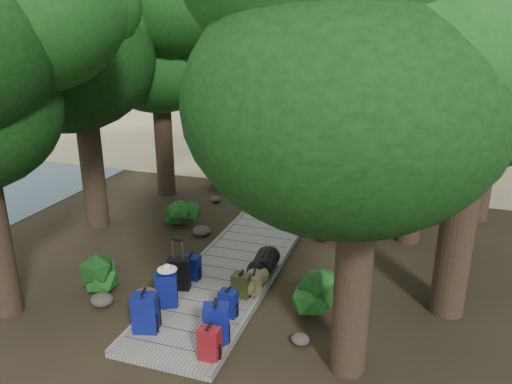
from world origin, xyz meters
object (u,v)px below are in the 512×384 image
(lone_suitcase_on_sand, at_px, (328,159))
(backpack_left_a, at_px, (145,311))
(backpack_left_b, at_px, (150,309))
(backpack_right_b, at_px, (216,322))
(backpack_left_c, at_px, (166,288))
(duffel_right_black, at_px, (264,263))
(backpack_right_d, at_px, (241,284))
(kayak, at_px, (259,144))
(backpack_left_d, at_px, (191,266))
(backpack_right_c, at_px, (228,302))
(backpack_right_a, at_px, (209,342))
(sun_lounger, at_px, (400,150))
(suitcase_on_boardwalk, at_px, (179,274))
(duffel_right_khaki, at_px, (254,281))

(lone_suitcase_on_sand, bearing_deg, backpack_left_a, -106.21)
(backpack_left_b, height_order, backpack_right_b, backpack_right_b)
(backpack_left_c, xyz_separation_m, duffel_right_black, (1.43, 1.90, -0.15))
(backpack_right_d, bearing_deg, backpack_right_b, -85.09)
(kayak, bearing_deg, backpack_left_d, -54.31)
(backpack_left_a, bearing_deg, backpack_right_b, -11.66)
(lone_suitcase_on_sand, xyz_separation_m, kayak, (-3.57, 2.24, -0.17))
(backpack_left_b, height_order, backpack_right_c, backpack_left_b)
(backpack_left_a, xyz_separation_m, backpack_right_b, (1.36, 0.11, -0.01))
(backpack_left_a, bearing_deg, backpack_right_d, 37.45)
(backpack_left_a, height_order, backpack_right_a, backpack_left_a)
(backpack_right_c, xyz_separation_m, sun_lounger, (2.44, 13.59, -0.07))
(backpack_right_c, xyz_separation_m, backpack_right_d, (-0.01, 0.75, -0.01))
(duffel_right_black, height_order, sun_lounger, sun_lounger)
(backpack_left_b, xyz_separation_m, backpack_right_d, (1.27, 1.49, -0.04))
(backpack_right_a, distance_m, kayak, 15.11)
(lone_suitcase_on_sand, xyz_separation_m, sun_lounger, (2.60, 2.55, -0.01))
(backpack_right_c, bearing_deg, backpack_left_b, -145.35)
(backpack_left_b, bearing_deg, kayak, 122.05)
(backpack_left_a, relative_size, sun_lounger, 0.41)
(backpack_left_d, xyz_separation_m, backpack_right_c, (1.32, -1.12, -0.00))
(backpack_right_c, height_order, backpack_right_d, backpack_right_c)
(backpack_left_b, distance_m, backpack_right_a, 1.56)
(suitcase_on_boardwalk, bearing_deg, backpack_left_a, -100.47)
(backpack_right_c, distance_m, duffel_right_khaki, 1.12)
(kayak, bearing_deg, suitcase_on_boardwalk, -54.92)
(backpack_left_c, bearing_deg, backpack_right_d, 5.32)
(backpack_left_c, distance_m, backpack_right_d, 1.52)
(backpack_left_c, xyz_separation_m, kayak, (-2.42, 13.34, -0.32))
(backpack_right_c, height_order, sun_lounger, backpack_right_c)
(backpack_right_d, relative_size, sun_lounger, 0.27)
(backpack_right_a, distance_m, duffel_right_khaki, 2.41)
(sun_lounger, bearing_deg, lone_suitcase_on_sand, -130.96)
(duffel_right_khaki, bearing_deg, lone_suitcase_on_sand, 80.86)
(backpack_left_a, xyz_separation_m, backpack_right_c, (1.25, 0.95, -0.12))
(backpack_right_c, height_order, duffel_right_black, backpack_right_c)
(backpack_right_c, bearing_deg, lone_suitcase_on_sand, 95.25)
(backpack_left_b, bearing_deg, backpack_left_c, 113.68)
(kayak, bearing_deg, backpack_right_a, -50.52)
(backpack_right_c, bearing_deg, kayak, 110.10)
(backpack_left_b, bearing_deg, backpack_right_a, 1.12)
(backpack_right_a, height_order, backpack_right_b, backpack_right_b)
(lone_suitcase_on_sand, bearing_deg, duffel_right_black, -99.22)
(backpack_left_a, bearing_deg, kayak, 83.58)
(backpack_right_a, bearing_deg, backpack_left_d, 121.13)
(duffel_right_black, bearing_deg, backpack_right_d, -102.01)
(backpack_right_b, height_order, lone_suitcase_on_sand, backpack_right_b)
(duffel_right_black, bearing_deg, sun_lounger, 73.97)
(backpack_left_a, height_order, backpack_right_d, backpack_left_a)
(kayak, xyz_separation_m, sun_lounger, (6.16, 0.30, 0.16))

